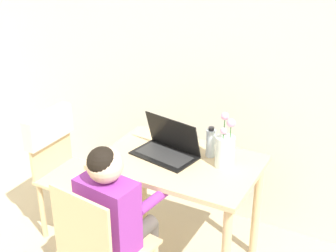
{
  "coord_description": "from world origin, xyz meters",
  "views": [
    {
      "loc": [
        1.12,
        -0.57,
        2.07
      ],
      "look_at": [
        -0.07,
        1.65,
        0.9
      ],
      "focal_mm": 50.0,
      "sensor_mm": 36.0,
      "label": 1
    }
  ],
  "objects_px": {
    "laptop": "(168,146)",
    "water_bottle": "(211,143)",
    "flower_vase": "(225,149)",
    "chair_occupied": "(102,251)",
    "chair_spare": "(59,153)",
    "person_seated": "(115,208)"
  },
  "relations": [
    {
      "from": "chair_occupied",
      "to": "chair_spare",
      "type": "height_order",
      "value": "chair_spare"
    },
    {
      "from": "chair_spare",
      "to": "laptop",
      "type": "xyz_separation_m",
      "value": [
        0.76,
        0.12,
        0.18
      ]
    },
    {
      "from": "chair_occupied",
      "to": "flower_vase",
      "type": "relative_size",
      "value": 2.61
    },
    {
      "from": "chair_spare",
      "to": "laptop",
      "type": "bearing_deg",
      "value": -80.5
    },
    {
      "from": "laptop",
      "to": "flower_vase",
      "type": "distance_m",
      "value": 0.36
    },
    {
      "from": "chair_occupied",
      "to": "laptop",
      "type": "distance_m",
      "value": 0.74
    },
    {
      "from": "laptop",
      "to": "water_bottle",
      "type": "relative_size",
      "value": 2.18
    },
    {
      "from": "water_bottle",
      "to": "person_seated",
      "type": "bearing_deg",
      "value": -111.64
    },
    {
      "from": "chair_spare",
      "to": "water_bottle",
      "type": "distance_m",
      "value": 1.04
    },
    {
      "from": "chair_occupied",
      "to": "water_bottle",
      "type": "bearing_deg",
      "value": -102.13
    },
    {
      "from": "chair_spare",
      "to": "water_bottle",
      "type": "bearing_deg",
      "value": -76.86
    },
    {
      "from": "laptop",
      "to": "water_bottle",
      "type": "distance_m",
      "value": 0.26
    },
    {
      "from": "chair_occupied",
      "to": "laptop",
      "type": "height_order",
      "value": "laptop"
    },
    {
      "from": "chair_spare",
      "to": "water_bottle",
      "type": "xyz_separation_m",
      "value": [
        0.99,
        0.22,
        0.22
      ]
    },
    {
      "from": "chair_spare",
      "to": "flower_vase",
      "type": "height_order",
      "value": "flower_vase"
    },
    {
      "from": "chair_occupied",
      "to": "person_seated",
      "type": "relative_size",
      "value": 0.83
    },
    {
      "from": "chair_spare",
      "to": "flower_vase",
      "type": "bearing_deg",
      "value": -81.96
    },
    {
      "from": "person_seated",
      "to": "water_bottle",
      "type": "xyz_separation_m",
      "value": [
        0.26,
        0.65,
        0.15
      ]
    },
    {
      "from": "person_seated",
      "to": "flower_vase",
      "type": "bearing_deg",
      "value": -115.85
    },
    {
      "from": "person_seated",
      "to": "laptop",
      "type": "distance_m",
      "value": 0.56
    },
    {
      "from": "flower_vase",
      "to": "chair_occupied",
      "type": "bearing_deg",
      "value": -119.73
    },
    {
      "from": "flower_vase",
      "to": "water_bottle",
      "type": "bearing_deg",
      "value": 147.87
    }
  ]
}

